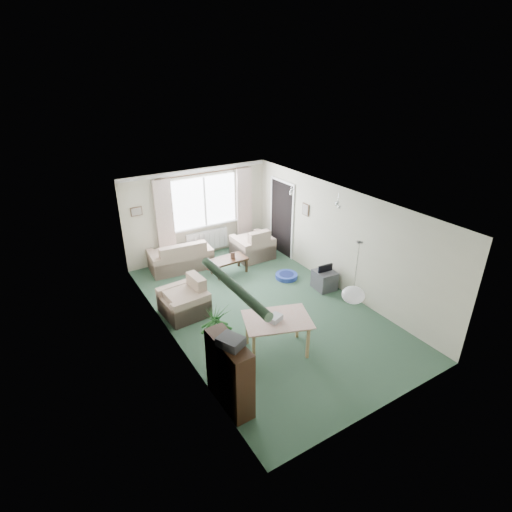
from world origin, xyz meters
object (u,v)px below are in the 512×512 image
dining_table (277,335)px  pet_bed (286,276)px  coffee_table (229,266)px  tv_cube (324,280)px  houseplant (217,339)px  sofa (180,254)px  armchair_left (183,297)px  bookshelf (230,373)px  armchair_corner (252,242)px

dining_table → pet_bed: 2.80m
coffee_table → tv_cube: tv_cube is taller
houseplant → sofa: bearing=77.2°
armchair_left → coffee_table: (1.67, 1.13, -0.20)m
armchair_left → bookshelf: 2.71m
houseplant → bookshelf: bearing=-103.5°
sofa → dining_table: bearing=98.4°
sofa → tv_cube: (2.46, -2.73, -0.16)m
houseplant → tv_cube: houseplant is taller
coffee_table → tv_cube: 2.40m
armchair_left → coffee_table: armchair_left is taller
armchair_corner → armchair_left: size_ratio=1.07×
houseplant → pet_bed: bearing=35.2°
dining_table → tv_cube: dining_table is taller
bookshelf → houseplant: houseplant is taller
sofa → bookshelf: (-1.08, -4.69, 0.19)m
armchair_corner → pet_bed: bearing=93.7°
houseplant → tv_cube: (3.35, 1.17, -0.39)m
armchair_corner → armchair_left: 3.11m
bookshelf → armchair_corner: bearing=53.3°
sofa → houseplant: bearing=82.2°
armchair_corner → pet_bed: size_ratio=1.77×
bookshelf → tv_cube: size_ratio=2.36×
armchair_corner → coffee_table: bearing=26.9°
tv_cube → pet_bed: tv_cube is taller
tv_cube → pet_bed: 1.00m
armchair_left → tv_cube: armchair_left is taller
sofa → armchair_left: size_ratio=1.73×
bookshelf → houseplant: 0.81m
sofa → tv_cube: size_ratio=3.15×
coffee_table → bookshelf: bearing=-117.8°
sofa → coffee_table: size_ratio=1.75×
armchair_left → bookshelf: bearing=-11.6°
armchair_corner → pet_bed: (0.09, -1.48, -0.37)m
coffee_table → dining_table: size_ratio=0.82×
dining_table → armchair_corner: bearing=65.3°
coffee_table → tv_cube: (1.53, -1.85, 0.02)m
armchair_corner → armchair_left: (-2.65, -1.62, -0.03)m
bookshelf → dining_table: 1.49m
sofa → tv_cube: 3.68m
armchair_corner → bookshelf: 5.24m
armchair_corner → armchair_left: armchair_corner is taller
armchair_left → sofa: bearing=155.5°
bookshelf → tv_cube: bearing=27.0°
sofa → bookshelf: 4.82m
houseplant → pet_bed: size_ratio=2.26×
bookshelf → pet_bed: size_ratio=2.14×
dining_table → pet_bed: (1.77, 2.16, -0.28)m
houseplant → pet_bed: 3.58m
sofa → dining_table: (0.24, -4.03, -0.05)m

